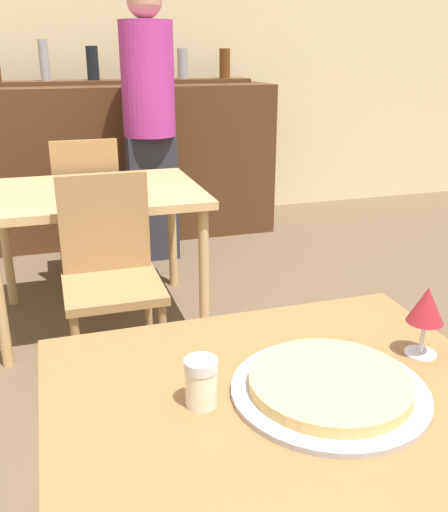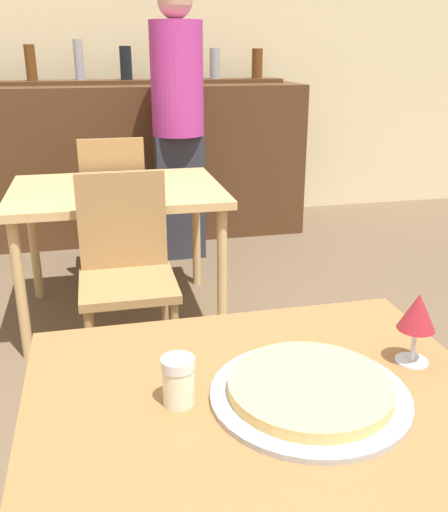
# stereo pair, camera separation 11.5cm
# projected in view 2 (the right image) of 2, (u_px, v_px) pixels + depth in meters

# --- Properties ---
(wall_back) EXTENTS (8.00, 0.05, 2.80)m
(wall_back) POSITION_uv_depth(u_px,v_px,m) (122.00, 48.00, 4.54)
(wall_back) COLOR beige
(wall_back) RESTS_ON ground_plane
(dining_table_near) EXTENTS (0.91, 0.79, 0.75)m
(dining_table_near) POSITION_uv_depth(u_px,v_px,m) (265.00, 445.00, 1.11)
(dining_table_near) COLOR brown
(dining_table_near) RESTS_ON ground_plane
(dining_table_far) EXTENTS (1.07, 0.84, 0.72)m
(dining_table_far) POSITION_uv_depth(u_px,v_px,m) (117.00, 202.00, 2.94)
(dining_table_far) COLOR tan
(dining_table_far) RESTS_ON ground_plane
(bar_counter) EXTENTS (2.60, 0.56, 1.14)m
(bar_counter) POSITION_uv_depth(u_px,v_px,m) (133.00, 163.00, 4.36)
(bar_counter) COLOR #4C2D19
(bar_counter) RESTS_ON ground_plane
(bar_back_shelf) EXTENTS (2.39, 0.24, 0.33)m
(bar_back_shelf) POSITION_uv_depth(u_px,v_px,m) (127.00, 74.00, 4.27)
(bar_back_shelf) COLOR #4C2D19
(bar_back_shelf) RESTS_ON bar_counter
(chair_far_side_front) EXTENTS (0.40, 0.40, 0.90)m
(chair_far_side_front) POSITION_uv_depth(u_px,v_px,m) (126.00, 263.00, 2.44)
(chair_far_side_front) COLOR olive
(chair_far_side_front) RESTS_ON ground_plane
(chair_far_side_back) EXTENTS (0.40, 0.40, 0.90)m
(chair_far_side_back) POSITION_uv_depth(u_px,v_px,m) (114.00, 197.00, 3.52)
(chair_far_side_back) COLOR olive
(chair_far_side_back) RESTS_ON ground_plane
(pizza_tray) EXTENTS (0.39, 0.39, 0.04)m
(pizza_tray) POSITION_uv_depth(u_px,v_px,m) (310.00, 390.00, 1.10)
(pizza_tray) COLOR #A3A3A8
(pizza_tray) RESTS_ON dining_table_near
(cheese_shaker) EXTENTS (0.06, 0.06, 0.10)m
(cheese_shaker) POSITION_uv_depth(u_px,v_px,m) (178.00, 380.00, 1.07)
(cheese_shaker) COLOR beige
(cheese_shaker) RESTS_ON dining_table_near
(person_standing) EXTENTS (0.34, 0.34, 1.78)m
(person_standing) POSITION_uv_depth(u_px,v_px,m) (178.00, 117.00, 3.75)
(person_standing) COLOR #2D2D38
(person_standing) RESTS_ON ground_plane
(wine_glass) EXTENTS (0.08, 0.08, 0.16)m
(wine_glass) POSITION_uv_depth(u_px,v_px,m) (418.00, 314.00, 1.19)
(wine_glass) COLOR silver
(wine_glass) RESTS_ON dining_table_near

